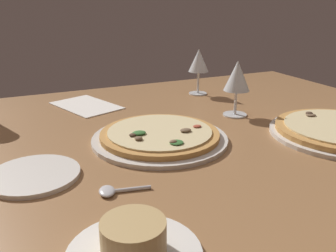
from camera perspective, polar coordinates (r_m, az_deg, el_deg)
dining_table at (r=91.17cm, az=1.21°, el=-2.55°), size 150.00×110.00×4.00cm
pizza_main at (r=86.27cm, az=-1.27°, el=-1.58°), size 31.77×31.77×3.38cm
ramekin_on_saucer at (r=50.05cm, az=-5.32°, el=-17.84°), size 17.97×17.97×5.38cm
wine_glass_far at (r=126.62cm, az=4.77°, el=9.84°), size 6.85×6.85×15.47cm
wine_glass_near at (r=104.21cm, az=10.63°, el=7.31°), size 7.28×7.28×15.62cm
side_plate at (r=74.18cm, az=-20.03°, el=-7.13°), size 17.15×17.15×0.90cm
paper_menu at (r=116.84cm, az=-12.54°, el=3.10°), size 20.44×25.03×0.30cm
spoon at (r=65.24cm, az=-8.55°, el=-9.86°), size 9.34×4.47×1.00cm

